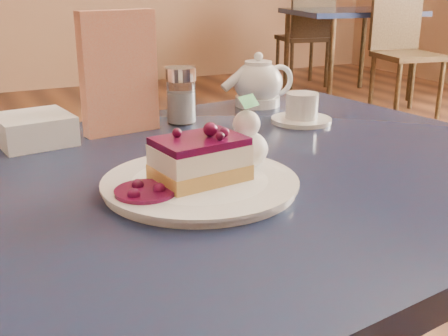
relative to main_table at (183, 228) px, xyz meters
name	(u,v)px	position (x,y,z in m)	size (l,w,h in m)	color
main_table	(183,228)	(0.00, 0.00, 0.00)	(1.24, 0.91, 0.72)	#111C34
dessert_plate	(200,184)	(0.01, -0.05, 0.08)	(0.25, 0.25, 0.01)	white
cheesecake_slice	(200,159)	(0.01, -0.05, 0.12)	(0.12, 0.10, 0.06)	tan
whipped_cream	(246,149)	(0.09, -0.03, 0.11)	(0.06, 0.06, 0.05)	white
berry_sauce	(145,192)	(-0.07, -0.06, 0.09)	(0.08, 0.08, 0.01)	#3B071E
tea_set	(266,89)	(0.32, 0.32, 0.12)	(0.16, 0.27, 0.10)	white
menu_card	(119,73)	(0.00, 0.27, 0.18)	(0.13, 0.03, 0.21)	#D5BA8D
sugar_shaker	(181,95)	(0.12, 0.28, 0.13)	(0.06, 0.06, 0.11)	white
napkin_stack	(34,129)	(-0.15, 0.27, 0.10)	(0.11, 0.11, 0.05)	white
bg_table_far_right	(346,90)	(2.72, 3.05, -0.57)	(1.08, 1.75, 1.16)	#111C34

